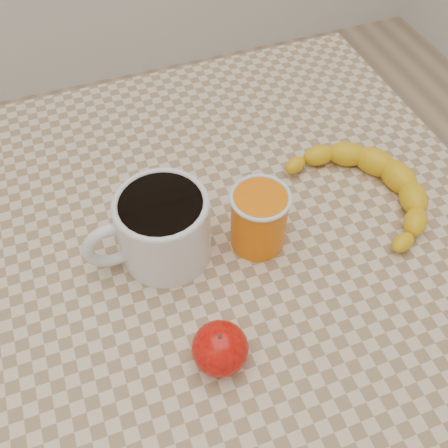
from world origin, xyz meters
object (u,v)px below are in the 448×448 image
object	(u,v)px
apple	(220,348)
banana	(367,188)
orange_juice_glass	(259,218)
table	(224,266)
coffee_mug	(161,226)

from	to	relation	value
apple	banana	xyz separation A→B (m)	(0.29, 0.16, -0.01)
apple	orange_juice_glass	bearing A→B (deg)	53.37
orange_juice_glass	table	bearing A→B (deg)	144.00
orange_juice_glass	banana	world-z (taller)	orange_juice_glass
table	orange_juice_glass	bearing A→B (deg)	-36.00
coffee_mug	banana	xyz separation A→B (m)	(0.31, -0.01, -0.03)
coffee_mug	apple	size ratio (longest dim) A/B	2.16
table	orange_juice_glass	distance (m)	0.14
apple	banana	bearing A→B (deg)	29.35
table	coffee_mug	xyz separation A→B (m)	(-0.09, -0.00, 0.14)
coffee_mug	orange_juice_glass	xyz separation A→B (m)	(0.13, -0.03, -0.01)
coffee_mug	apple	distance (m)	0.17
coffee_mug	apple	world-z (taller)	coffee_mug
banana	table	bearing A→B (deg)	165.54
coffee_mug	banana	distance (m)	0.31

